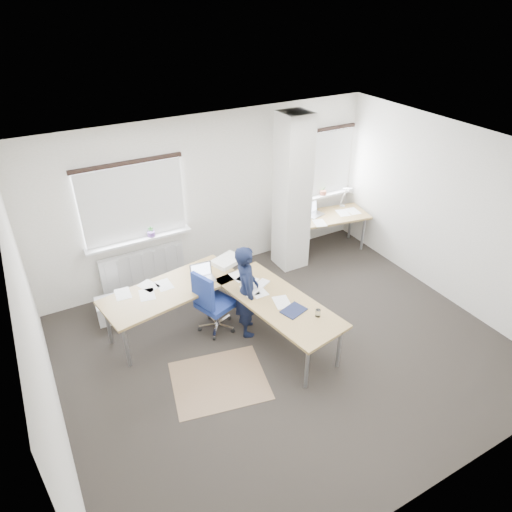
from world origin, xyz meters
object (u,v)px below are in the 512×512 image
desk_side (331,217)px  task_chair (214,314)px  desk_main (227,295)px  person (247,291)px

desk_side → task_chair: 3.21m
desk_main → desk_side: size_ratio=1.88×
desk_side → person: bearing=-141.3°
person → desk_side: bearing=-40.9°
task_chair → person: bearing=-49.5°
desk_main → person: bearing=-28.8°
desk_side → desk_main: bearing=-145.3°
task_chair → person: size_ratio=0.74×
task_chair → person: (0.42, -0.24, 0.43)m
task_chair → person: 0.64m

